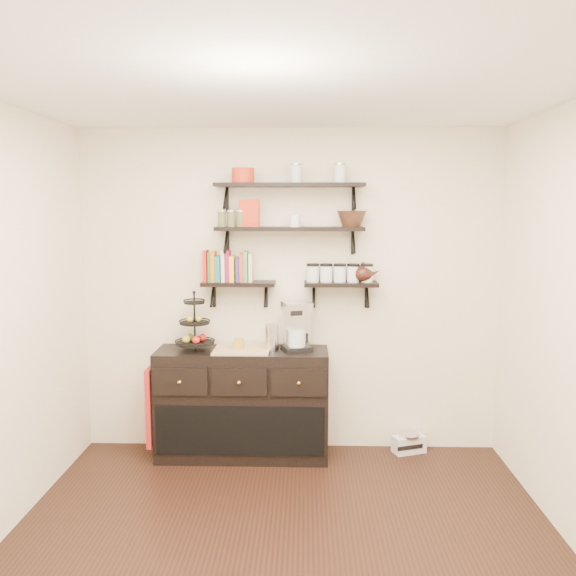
{
  "coord_description": "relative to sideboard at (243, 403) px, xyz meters",
  "views": [
    {
      "loc": [
        0.13,
        -3.33,
        2.05
      ],
      "look_at": [
        0.0,
        1.15,
        1.46
      ],
      "focal_mm": 38.0,
      "sensor_mm": 36.0,
      "label": 1
    }
  ],
  "objects": [
    {
      "name": "floor",
      "position": [
        0.39,
        -1.51,
        -0.45
      ],
      "size": [
        3.5,
        3.5,
        0.0
      ],
      "primitive_type": "plane",
      "color": "black",
      "rests_on": "ground"
    },
    {
      "name": "ceiling",
      "position": [
        0.39,
        -1.51,
        2.25
      ],
      "size": [
        3.5,
        3.5,
        0.02
      ],
      "primitive_type": "cube",
      "color": "white",
      "rests_on": "back_wall"
    },
    {
      "name": "back_wall",
      "position": [
        0.39,
        0.24,
        0.9
      ],
      "size": [
        3.5,
        0.02,
        2.7
      ],
      "primitive_type": "cube",
      "color": "white",
      "rests_on": "ground"
    },
    {
      "name": "shelf_top",
      "position": [
        0.39,
        0.1,
        1.78
      ],
      "size": [
        1.2,
        0.27,
        0.23
      ],
      "color": "black",
      "rests_on": "back_wall"
    },
    {
      "name": "shelf_mid",
      "position": [
        0.39,
        0.1,
        1.43
      ],
      "size": [
        1.2,
        0.27,
        0.23
      ],
      "color": "black",
      "rests_on": "back_wall"
    },
    {
      "name": "shelf_low_left",
      "position": [
        -0.03,
        0.12,
        0.98
      ],
      "size": [
        0.6,
        0.25,
        0.23
      ],
      "color": "black",
      "rests_on": "back_wall"
    },
    {
      "name": "shelf_low_right",
      "position": [
        0.81,
        0.12,
        0.98
      ],
      "size": [
        0.6,
        0.25,
        0.23
      ],
      "color": "black",
      "rests_on": "back_wall"
    },
    {
      "name": "cookbooks",
      "position": [
        -0.1,
        0.12,
        1.11
      ],
      "size": [
        0.4,
        0.15,
        0.26
      ],
      "color": "red",
      "rests_on": "shelf_low_left"
    },
    {
      "name": "glass_canisters",
      "position": [
        0.8,
        0.12,
        1.06
      ],
      "size": [
        0.54,
        0.1,
        0.13
      ],
      "color": "silver",
      "rests_on": "shelf_low_right"
    },
    {
      "name": "sideboard",
      "position": [
        0.0,
        0.0,
        0.0
      ],
      "size": [
        1.4,
        0.5,
        0.92
      ],
      "color": "black",
      "rests_on": "floor"
    },
    {
      "name": "fruit_stand",
      "position": [
        -0.38,
        0.0,
        0.61
      ],
      "size": [
        0.32,
        0.32,
        0.47
      ],
      "rotation": [
        0.0,
        0.0,
        -0.35
      ],
      "color": "black",
      "rests_on": "sideboard"
    },
    {
      "name": "candle",
      "position": [
        -0.03,
        0.0,
        0.5
      ],
      "size": [
        0.08,
        0.08,
        0.08
      ],
      "primitive_type": "cube",
      "color": "#A97F27",
      "rests_on": "sideboard"
    },
    {
      "name": "coffee_maker",
      "position": [
        0.45,
        0.03,
        0.64
      ],
      "size": [
        0.27,
        0.27,
        0.4
      ],
      "rotation": [
        0.0,
        0.0,
        0.31
      ],
      "color": "black",
      "rests_on": "sideboard"
    },
    {
      "name": "thermal_carafe",
      "position": [
        0.24,
        -0.02,
        0.56
      ],
      "size": [
        0.11,
        0.11,
        0.22
      ],
      "primitive_type": "cylinder",
      "color": "silver",
      "rests_on": "sideboard"
    },
    {
      "name": "apron",
      "position": [
        -0.73,
        -0.1,
        0.01
      ],
      "size": [
        0.04,
        0.28,
        0.64
      ],
      "primitive_type": "cube",
      "color": "#B12513",
      "rests_on": "sideboard"
    },
    {
      "name": "radio",
      "position": [
        1.39,
        0.11,
        -0.37
      ],
      "size": [
        0.3,
        0.23,
        0.16
      ],
      "rotation": [
        0.0,
        0.0,
        0.35
      ],
      "color": "silver",
      "rests_on": "floor"
    },
    {
      "name": "recipe_box",
      "position": [
        0.06,
        0.1,
        1.56
      ],
      "size": [
        0.16,
        0.07,
        0.22
      ],
      "primitive_type": "cube",
      "rotation": [
        0.0,
        0.0,
        -0.07
      ],
      "color": "red",
      "rests_on": "shelf_mid"
    },
    {
      "name": "walnut_bowl",
      "position": [
        0.89,
        0.1,
        1.51
      ],
      "size": [
        0.24,
        0.24,
        0.13
      ],
      "primitive_type": null,
      "color": "black",
      "rests_on": "shelf_mid"
    },
    {
      "name": "ramekins",
      "position": [
        0.43,
        0.1,
        1.5
      ],
      "size": [
        0.09,
        0.09,
        0.1
      ],
      "primitive_type": "cylinder",
      "color": "white",
      "rests_on": "shelf_mid"
    },
    {
      "name": "teapot",
      "position": [
        0.98,
        0.12,
        1.08
      ],
      "size": [
        0.25,
        0.21,
        0.16
      ],
      "primitive_type": null,
      "rotation": [
        0.0,
        0.0,
        -0.25
      ],
      "color": "#34170F",
      "rests_on": "shelf_low_right"
    },
    {
      "name": "red_pot",
      "position": [
        0.01,
        0.1,
        1.86
      ],
      "size": [
        0.18,
        0.18,
        0.12
      ],
      "primitive_type": "cylinder",
      "color": "red",
      "rests_on": "shelf_top"
    }
  ]
}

